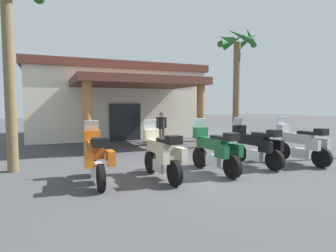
% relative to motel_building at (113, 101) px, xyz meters
% --- Properties ---
extents(ground_plane, '(80.00, 80.00, 0.00)m').
position_rel_motel_building_xyz_m(ground_plane, '(-0.02, -11.33, -2.30)').
color(ground_plane, '#424244').
extents(motel_building, '(10.80, 11.20, 4.51)m').
position_rel_motel_building_xyz_m(motel_building, '(0.00, 0.00, 0.00)').
color(motel_building, silver).
rests_on(motel_building, ground_plane).
extents(motorcycle_orange, '(0.71, 2.21, 1.61)m').
position_rel_motel_building_xyz_m(motorcycle_orange, '(-3.05, -11.41, -1.60)').
color(motorcycle_orange, black).
rests_on(motorcycle_orange, ground_plane).
extents(motorcycle_cream, '(0.72, 2.21, 1.61)m').
position_rel_motel_building_xyz_m(motorcycle_cream, '(-1.30, -11.68, -1.60)').
color(motorcycle_cream, black).
rests_on(motorcycle_cream, ground_plane).
extents(motorcycle_green, '(0.74, 2.21, 1.61)m').
position_rel_motel_building_xyz_m(motorcycle_green, '(0.44, -11.68, -1.60)').
color(motorcycle_green, black).
rests_on(motorcycle_green, ground_plane).
extents(motorcycle_black, '(0.79, 2.21, 1.61)m').
position_rel_motel_building_xyz_m(motorcycle_black, '(2.18, -11.45, -1.60)').
color(motorcycle_black, black).
rests_on(motorcycle_black, ground_plane).
extents(motorcycle_silver, '(0.75, 2.21, 1.61)m').
position_rel_motel_building_xyz_m(motorcycle_silver, '(3.92, -11.73, -1.60)').
color(motorcycle_silver, black).
rests_on(motorcycle_silver, ground_plane).
extents(pedestrian, '(0.47, 0.32, 1.67)m').
position_rel_motel_building_xyz_m(pedestrian, '(1.19, -5.55, -1.34)').
color(pedestrian, brown).
rests_on(pedestrian, ground_plane).
extents(palm_tree_near_portico, '(2.20, 2.33, 6.34)m').
position_rel_motel_building_xyz_m(palm_tree_near_portico, '(5.89, -5.39, 2.20)').
color(palm_tree_near_portico, brown).
rests_on(palm_tree_near_portico, ground_plane).
extents(palm_tree_roadside, '(2.37, 2.51, 6.58)m').
position_rel_motel_building_xyz_m(palm_tree_roadside, '(-5.17, -9.08, 2.51)').
color(palm_tree_roadside, brown).
rests_on(palm_tree_roadside, ground_plane).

